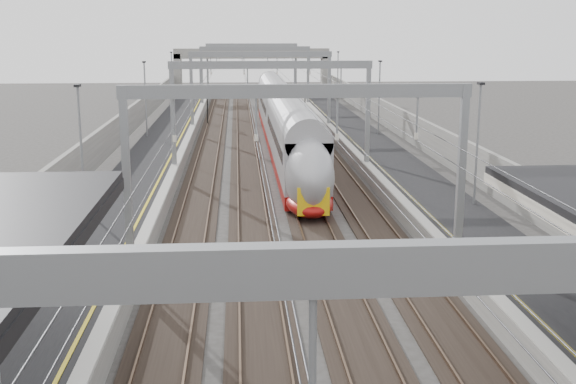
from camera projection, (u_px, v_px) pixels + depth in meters
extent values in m
cube|color=black|center=(154.00, 164.00, 49.68)|extent=(4.00, 120.00, 1.00)
cube|color=black|center=(383.00, 161.00, 50.78)|extent=(4.00, 120.00, 1.00)
cube|color=black|center=(205.00, 170.00, 50.02)|extent=(2.40, 140.00, 0.08)
cube|color=brown|center=(194.00, 169.00, 49.95)|extent=(0.07, 140.00, 0.14)
cube|color=brown|center=(215.00, 168.00, 50.05)|extent=(0.07, 140.00, 0.14)
cube|color=black|center=(248.00, 169.00, 50.23)|extent=(2.40, 140.00, 0.08)
cube|color=brown|center=(238.00, 168.00, 50.16)|extent=(0.07, 140.00, 0.14)
cube|color=brown|center=(258.00, 168.00, 50.26)|extent=(0.07, 140.00, 0.14)
cube|color=black|center=(291.00, 169.00, 50.43)|extent=(2.40, 140.00, 0.08)
cube|color=brown|center=(281.00, 167.00, 50.36)|extent=(0.07, 140.00, 0.14)
cube|color=brown|center=(301.00, 167.00, 50.46)|extent=(0.07, 140.00, 0.14)
cube|color=black|center=(333.00, 168.00, 50.64)|extent=(2.40, 140.00, 0.08)
cube|color=brown|center=(323.00, 167.00, 50.57)|extent=(0.07, 140.00, 0.14)
cube|color=brown|center=(344.00, 167.00, 50.67)|extent=(0.07, 140.00, 0.14)
cube|color=gray|center=(469.00, 266.00, 6.88)|extent=(13.00, 0.25, 0.50)
cube|color=gray|center=(127.00, 175.00, 26.58)|extent=(0.28, 0.28, 6.60)
cube|color=gray|center=(461.00, 171.00, 27.45)|extent=(0.28, 0.28, 6.60)
cube|color=gray|center=(297.00, 91.00, 26.34)|extent=(13.00, 0.25, 0.50)
cube|color=gray|center=(173.00, 114.00, 46.04)|extent=(0.28, 0.28, 6.60)
cube|color=gray|center=(368.00, 112.00, 46.90)|extent=(0.28, 0.28, 6.60)
cube|color=gray|center=(271.00, 65.00, 45.80)|extent=(13.00, 0.25, 0.50)
cube|color=gray|center=(192.00, 88.00, 65.50)|extent=(0.28, 0.28, 6.60)
cube|color=gray|center=(329.00, 88.00, 66.36)|extent=(0.28, 0.28, 6.60)
cube|color=gray|center=(261.00, 54.00, 65.26)|extent=(13.00, 0.25, 0.50)
cube|color=gray|center=(202.00, 75.00, 84.96)|extent=(0.28, 0.28, 6.60)
cube|color=gray|center=(308.00, 74.00, 85.82)|extent=(0.28, 0.28, 6.60)
cube|color=gray|center=(255.00, 48.00, 84.72)|extent=(13.00, 0.25, 0.50)
cube|color=gray|center=(208.00, 67.00, 102.47)|extent=(0.28, 0.28, 6.60)
cube|color=gray|center=(296.00, 67.00, 103.34)|extent=(0.28, 0.28, 6.60)
cube|color=gray|center=(252.00, 45.00, 102.23)|extent=(13.00, 0.25, 0.50)
cylinder|color=#262628|center=(206.00, 85.00, 53.68)|extent=(0.03, 140.00, 0.03)
cylinder|color=#262628|center=(246.00, 85.00, 53.89)|extent=(0.03, 140.00, 0.03)
cylinder|color=#262628|center=(286.00, 85.00, 54.09)|extent=(0.03, 140.00, 0.03)
cylinder|color=#262628|center=(326.00, 84.00, 54.30)|extent=(0.03, 140.00, 0.03)
cube|color=slate|center=(252.00, 53.00, 102.48)|extent=(22.00, 2.20, 1.40)
cube|color=slate|center=(178.00, 76.00, 102.45)|extent=(1.00, 2.20, 6.20)
cube|color=slate|center=(325.00, 75.00, 103.89)|extent=(1.00, 2.20, 6.20)
cube|color=slate|center=(106.00, 149.00, 49.22)|extent=(0.30, 120.00, 3.20)
cube|color=slate|center=(428.00, 145.00, 50.76)|extent=(0.30, 120.00, 3.20)
cube|color=#A0110E|center=(293.00, 166.00, 48.50)|extent=(2.56, 21.78, 0.76)
cube|color=#A5A5AB|center=(293.00, 139.00, 48.10)|extent=(2.56, 21.78, 2.84)
cube|color=black|center=(303.00, 196.00, 41.15)|extent=(1.89, 2.27, 0.47)
cube|color=#A0110E|center=(275.00, 124.00, 70.06)|extent=(2.56, 21.78, 0.76)
cube|color=#A5A5AB|center=(275.00, 105.00, 69.66)|extent=(2.56, 21.78, 2.84)
cube|color=black|center=(280.00, 139.00, 62.71)|extent=(1.89, 2.27, 0.47)
ellipsoid|color=#A5A5AB|center=(309.00, 177.00, 37.38)|extent=(2.56, 4.92, 3.98)
cube|color=yellow|center=(313.00, 202.00, 35.59)|extent=(1.61, 0.12, 1.42)
cube|color=black|center=(313.00, 172.00, 35.69)|extent=(1.52, 0.55, 0.89)
cylinder|color=black|center=(207.00, 110.00, 73.26)|extent=(0.12, 0.12, 3.00)
cube|color=black|center=(207.00, 95.00, 72.91)|extent=(0.32, 0.22, 0.75)
sphere|color=#0CE526|center=(207.00, 93.00, 72.75)|extent=(0.16, 0.16, 0.16)
cylinder|color=black|center=(293.00, 114.00, 70.30)|extent=(0.12, 0.12, 3.00)
cube|color=black|center=(293.00, 97.00, 69.95)|extent=(0.32, 0.22, 0.75)
sphere|color=red|center=(293.00, 96.00, 69.79)|extent=(0.16, 0.16, 0.16)
cylinder|color=black|center=(305.00, 103.00, 80.61)|extent=(0.12, 0.12, 3.00)
cube|color=black|center=(305.00, 89.00, 80.25)|extent=(0.32, 0.22, 0.75)
sphere|color=red|center=(305.00, 87.00, 80.09)|extent=(0.16, 0.16, 0.16)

